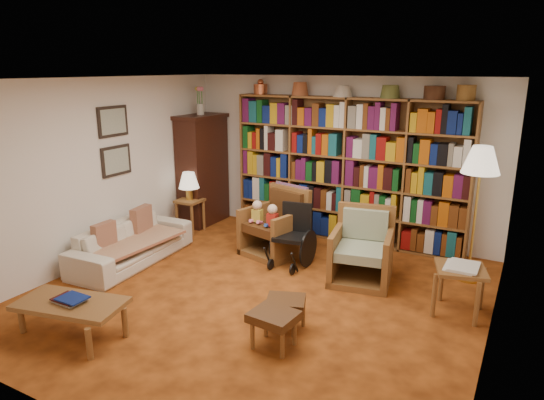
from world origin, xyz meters
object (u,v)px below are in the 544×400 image
Objects in this scene: armchair_leather at (277,226)px; footstool_b at (274,319)px; armchair_sage at (364,252)px; side_table_papers at (460,275)px; floor_lamp at (481,166)px; sofa at (132,243)px; coffee_table at (71,305)px; footstool_a at (286,304)px; side_table_lamp at (190,208)px; wheelchair at (293,237)px.

armchair_leather reaches higher than footstool_b.
side_table_papers is at bearing -17.67° from armchair_sage.
floor_lamp is at bearing 60.57° from footstool_b.
floor_lamp is 3.72× the size of footstool_b.
footstool_b is at bearing -119.43° from floor_lamp.
sofa is at bearing 161.18° from footstool_b.
sofa reaches higher than coffee_table.
floor_lamp is 2.75× the size of side_table_papers.
footstool_b is (1.16, -2.25, -0.09)m from armchair_leather.
side_table_papers is at bearing 38.36° from footstool_a.
footstool_b is 2.04m from coffee_table.
side_table_papers reaches higher than side_table_lamp.
side_table_lamp is 3.70m from footstool_b.
side_table_lamp is 0.56× the size of armchair_leather.
floor_lamp is (4.19, 1.62, 1.21)m from sofa.
armchair_sage is 1.76m from floor_lamp.
sofa is at bearing -158.83° from floor_lamp.
side_table_papers is (0.01, -0.99, -1.03)m from floor_lamp.
sofa is 1.44m from side_table_lamp.
side_table_papers is at bearing -10.54° from side_table_lamp.
side_table_lamp is 0.86× the size of side_table_papers.
side_table_lamp reaches higher than coffee_table.
wheelchair is at bearing -164.54° from floor_lamp.
footstool_a is at bearing -66.05° from wheelchair.
footstool_a is 2.16m from coffee_table.
footstool_b is (2.84, -2.36, -0.10)m from side_table_lamp.
footstool_a is (2.68, -0.56, -0.00)m from sofa.
floor_lamp reaches higher than wheelchair.
armchair_leather reaches higher than wheelchair.
wheelchair is (1.98, 1.01, 0.11)m from sofa.
footstool_b is (-1.45, -1.57, -0.15)m from side_table_papers.
armchair_leather is 1.54× the size of side_table_papers.
footstool_a is (-1.51, -1.19, -0.18)m from side_table_papers.
sofa is at bearing 168.15° from footstool_a.
footstool_b is at bearing -97.12° from armchair_sage.
armchair_sage is 3.46m from coffee_table.
armchair_sage is (1.41, -0.30, -0.04)m from armchair_leather.
side_table_lamp is at bearing 168.69° from wheelchair.
sofa is 1.60× the size of coffee_table.
sofa reaches higher than footstool_a.
side_table_lamp reaches higher than footstool_a.
side_table_papers is at bearing 35.11° from coffee_table.
footstool_a is at bearing -35.59° from side_table_lamp.
floor_lamp reaches higher than side_table_lamp.
armchair_sage reaches higher than footstool_a.
sofa is 1.09× the size of floor_lamp.
side_table_lamp is 1.17× the size of footstool_b.
side_table_papers is (2.61, -0.68, 0.06)m from armchair_leather.
side_table_lamp is 3.11m from armchair_sage.
footstool_a is (-1.50, -2.18, -1.21)m from floor_lamp.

